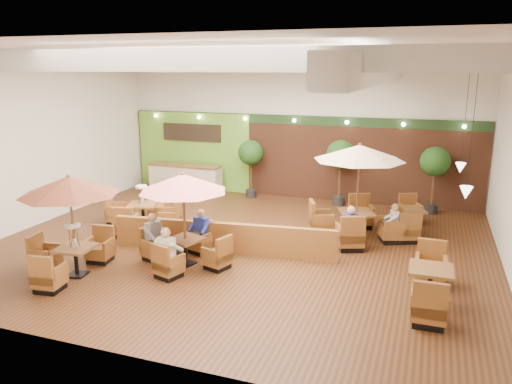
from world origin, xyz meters
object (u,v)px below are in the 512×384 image
at_px(table_2, 358,175).
at_px(topiary_1, 341,157).
at_px(diner_1, 200,227).
at_px(table_0, 69,204).
at_px(booth_divider, 223,238).
at_px(table_5, 408,221).
at_px(service_counter, 185,179).
at_px(table_3, 143,214).
at_px(topiary_0, 251,155).
at_px(diner_3, 351,224).
at_px(diner_2, 154,232).
at_px(topiary_2, 435,164).
at_px(diner_0, 168,248).
at_px(table_1, 184,202).
at_px(diner_4, 393,218).
at_px(table_4, 430,286).

bearing_deg(table_2, topiary_1, 86.72).
bearing_deg(diner_1, table_0, 58.33).
relative_size(booth_divider, table_5, 2.31).
distance_m(service_counter, table_3, 4.61).
height_order(booth_divider, topiary_0, topiary_0).
relative_size(table_2, diner_3, 3.63).
bearing_deg(table_5, topiary_0, 134.24).
height_order(topiary_0, diner_2, topiary_0).
height_order(service_counter, table_5, service_counter).
height_order(booth_divider, table_5, table_5).
xyz_separation_m(table_3, topiary_2, (8.74, 4.74, 1.34)).
distance_m(booth_divider, diner_0, 2.09).
height_order(table_0, table_1, table_0).
distance_m(booth_divider, table_5, 5.96).
height_order(table_0, diner_4, table_0).
xyz_separation_m(table_5, diner_4, (-0.41, -1.11, 0.36)).
relative_size(table_4, diner_2, 3.26).
bearing_deg(table_0, table_3, 89.53).
height_order(table_3, diner_2, table_3).
height_order(service_counter, booth_divider, service_counter).
xyz_separation_m(table_5, diner_3, (-1.47, -2.17, 0.41)).
bearing_deg(table_5, table_4, -106.05).
bearing_deg(diner_3, table_3, 168.24).
distance_m(table_0, table_2, 8.00).
bearing_deg(diner_0, diner_2, 143.56).
bearing_deg(booth_divider, diner_0, -113.72).
distance_m(table_3, table_5, 8.41).
distance_m(service_counter, diner_1, 6.99).
xyz_separation_m(topiary_0, topiary_2, (6.78, 0.00, 0.07)).
bearing_deg(topiary_2, diner_4, -106.76).
bearing_deg(table_1, table_3, 156.94).
distance_m(table_1, diner_2, 1.29).
bearing_deg(topiary_0, booth_divider, -77.12).
relative_size(topiary_1, diner_0, 2.92).
bearing_deg(topiary_0, diner_3, -44.62).
height_order(service_counter, diner_1, diner_1).
bearing_deg(booth_divider, table_2, 30.47).
distance_m(booth_divider, table_2, 4.39).
relative_size(table_4, topiary_2, 1.15).
bearing_deg(topiary_2, service_counter, -178.80).
xyz_separation_m(table_2, topiary_2, (2.12, 3.53, -0.18)).
relative_size(topiary_0, diner_2, 2.73).
distance_m(diner_0, diner_1, 1.80).
distance_m(booth_divider, topiary_1, 6.54).
bearing_deg(topiary_1, service_counter, -178.18).
relative_size(table_3, table_5, 1.01).
xyz_separation_m(table_1, diner_0, (0.00, -0.90, -0.92)).
height_order(service_counter, table_3, table_3).
height_order(table_4, diner_4, diner_4).
height_order(table_4, topiary_2, topiary_2).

